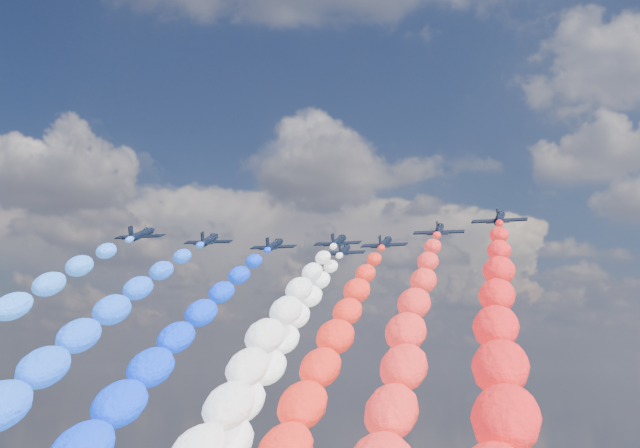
# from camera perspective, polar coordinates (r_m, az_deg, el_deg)

# --- Properties ---
(jet_0) EXTENTS (8.05, 10.89, 5.60)m
(jet_0) POSITION_cam_1_polar(r_m,az_deg,el_deg) (140.95, -11.87, -0.70)
(jet_0) COLOR black
(jet_1) EXTENTS (8.48, 11.19, 5.60)m
(jet_1) POSITION_cam_1_polar(r_m,az_deg,el_deg) (145.00, -7.42, -1.07)
(jet_1) COLOR black
(trail_1) EXTENTS (6.44, 106.82, 54.88)m
(trail_1) POSITION_cam_1_polar(r_m,az_deg,el_deg) (94.26, -19.38, -11.67)
(trail_1) COLOR blue
(jet_2) EXTENTS (8.22, 11.01, 5.60)m
(jet_2) POSITION_cam_1_polar(r_m,az_deg,el_deg) (149.94, -3.09, -1.42)
(jet_2) COLOR black
(trail_2) EXTENTS (6.44, 106.82, 54.88)m
(trail_2) POSITION_cam_1_polar(r_m,az_deg,el_deg) (97.22, -12.12, -11.92)
(trail_2) COLOR #0730E7
(jet_3) EXTENTS (8.39, 11.13, 5.60)m
(jet_3) POSITION_cam_1_polar(r_m,az_deg,el_deg) (145.34, 1.23, -1.17)
(jet_3) COLOR black
(trail_3) EXTENTS (6.44, 106.82, 54.88)m
(trail_3) POSITION_cam_1_polar(r_m,az_deg,el_deg) (91.10, -5.65, -12.25)
(trail_3) COLOR silver
(jet_4) EXTENTS (7.91, 10.79, 5.60)m
(jet_4) POSITION_cam_1_polar(r_m,az_deg,el_deg) (156.93, 1.61, -1.80)
(jet_4) COLOR black
(trail_4) EXTENTS (6.44, 106.82, 54.88)m
(trail_4) POSITION_cam_1_polar(r_m,az_deg,el_deg) (102.62, -4.28, -11.98)
(trail_4) COLOR white
(jet_5) EXTENTS (8.62, 11.30, 5.60)m
(jet_5) POSITION_cam_1_polar(r_m,az_deg,el_deg) (147.77, 4.36, -1.28)
(jet_5) COLOR black
(trail_5) EXTENTS (6.44, 106.82, 54.88)m
(trail_5) POSITION_cam_1_polar(r_m,az_deg,el_deg) (92.74, -0.43, -12.25)
(trail_5) COLOR red
(jet_6) EXTENTS (8.00, 10.85, 5.60)m
(jet_6) POSITION_cam_1_polar(r_m,az_deg,el_deg) (134.84, 7.96, -0.41)
(jet_6) COLOR black
(trail_6) EXTENTS (6.44, 106.82, 54.88)m
(trail_6) POSITION_cam_1_polar(r_m,az_deg,el_deg) (79.08, 5.04, -12.66)
(trail_6) COLOR red
(jet_7) EXTENTS (8.55, 11.25, 5.60)m
(jet_7) POSITION_cam_1_polar(r_m,az_deg,el_deg) (125.74, 11.92, 0.38)
(jet_7) COLOR black
(trail_7) EXTENTS (6.44, 106.82, 54.88)m
(trail_7) POSITION_cam_1_polar(r_m,az_deg,el_deg) (69.58, 11.97, -12.91)
(trail_7) COLOR red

